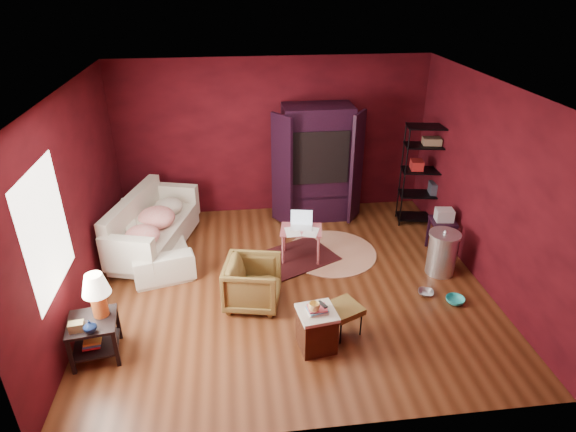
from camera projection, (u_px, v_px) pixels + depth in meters
name	position (u px, v px, depth m)	size (l,w,h in m)	color
room	(287.00, 196.00, 6.33)	(5.54, 5.04, 2.84)	brown
sofa	(154.00, 227.00, 7.62)	(2.21, 0.64, 0.86)	beige
armchair	(253.00, 281.00, 6.41)	(0.71, 0.66, 0.73)	black
pet_bowl_steel	(426.00, 288.00, 6.70)	(0.21, 0.05, 0.21)	#B0B3B7
pet_bowl_turquoise	(456.00, 295.00, 6.53)	(0.25, 0.08, 0.25)	#27B7B6
vase	(90.00, 326.00, 5.27)	(0.15, 0.15, 0.15)	#0C1A3E
mug	(314.00, 306.00, 5.47)	(0.13, 0.10, 0.13)	#FED97C
side_table	(95.00, 309.00, 5.46)	(0.60, 0.60, 1.06)	black
sofa_cushions	(151.00, 228.00, 7.61)	(1.33, 2.18, 0.86)	beige
hamper	(317.00, 329.00, 5.70)	(0.49, 0.49, 0.61)	#471F10
footstool	(344.00, 310.00, 5.90)	(0.52, 0.52, 0.40)	black
rug_round	(331.00, 253.00, 7.74)	(1.90, 1.90, 0.01)	beige
rug_oriental	(292.00, 259.00, 7.55)	(1.58, 1.37, 0.01)	#4E1418
laptop_desk	(301.00, 232.00, 7.38)	(0.69, 0.57, 0.77)	#C45961
tv_armoire	(317.00, 162.00, 8.42)	(1.62, 0.84, 2.05)	black
wire_shelving	(428.00, 171.00, 8.26)	(0.92, 0.52, 1.78)	black
small_stand	(443.00, 220.00, 7.53)	(0.42, 0.42, 0.76)	black
trash_can	(442.00, 253.00, 7.10)	(0.58, 0.58, 0.72)	white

